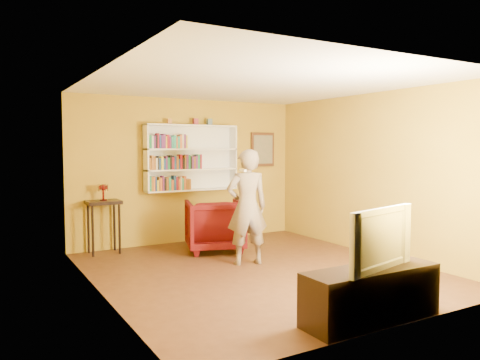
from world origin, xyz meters
The scene contains 16 objects.
room_shell centered at (0.00, 0.00, 1.02)m, with size 5.30×5.80×2.88m.
bookshelf centered at (0.00, 2.41, 1.59)m, with size 1.80×0.29×1.23m.
books_row_lower centered at (-0.48, 2.30, 1.13)m, with size 0.79×0.19×0.27m.
books_row_middle centered at (-0.34, 2.30, 1.51)m, with size 1.01×0.19×0.27m.
books_row_upper centered at (-0.49, 2.30, 1.89)m, with size 0.73×0.19×0.27m.
ornament_left centered at (-0.43, 2.35, 2.26)m, with size 0.07×0.07×0.10m, color #BC7535.
ornament_centre centered at (0.09, 2.35, 2.27)m, with size 0.09×0.09×0.12m, color #8D2F42.
ornament_right centered at (0.37, 2.35, 2.27)m, with size 0.09×0.09×0.12m, color slate.
framed_painting centered at (1.65, 2.46, 1.75)m, with size 0.55×0.05×0.70m.
console_table centered at (-1.67, 2.25, 0.75)m, with size 0.55×0.42×0.90m.
ruby_lustre centered at (-1.67, 2.25, 1.10)m, with size 0.17×0.17×0.27m.
armchair centered at (0.04, 1.49, 0.44)m, with size 0.95×0.98×0.89m, color #41040A.
person centered at (0.05, 0.42, 0.88)m, with size 0.64×0.42×1.77m, color #7A6959.
game_remote centered at (-0.16, 0.18, 1.46)m, with size 0.04×0.15×0.04m, color white.
tv_cabinet centered at (-0.05, -2.25, 0.28)m, with size 1.55×0.47×0.56m, color black.
television centered at (-0.05, -2.25, 0.87)m, with size 1.10×0.14×0.63m, color black.
Camera 1 is at (-3.59, -5.67, 1.79)m, focal length 35.00 mm.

